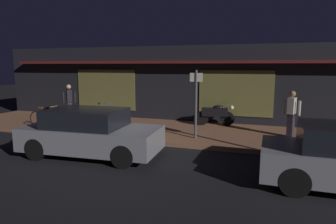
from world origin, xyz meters
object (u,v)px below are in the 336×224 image
Objects in this scene: motorcycle at (215,114)px; trash_bin at (88,117)px; bicycle_extra at (104,114)px; person_photographer at (69,101)px; person_bystander at (291,113)px; parked_car_far at (90,133)px; sign_post at (196,100)px; bicycle_parked at (46,119)px.

motorcycle reaches higher than trash_bin.
person_photographer reaches higher than bicycle_extra.
parked_car_far is at bearing -146.95° from person_bystander.
motorcycle is 0.70× the size of sign_post.
sign_post is 2.58× the size of trash_bin.
bicycle_extra is 1.56m from trash_bin.
person_bystander reaches higher than parked_car_far.
person_photographer is 5.76m from parked_car_far.
parked_car_far is (-5.84, -3.80, -0.32)m from person_bystander.
bicycle_parked and bicycle_extra have the same top height.
bicycle_parked is 2.47m from bicycle_extra.
parked_car_far is at bearing -47.56° from person_photographer.
trash_bin is (-4.50, 0.19, -0.89)m from sign_post.
sign_post reaches higher than bicycle_extra.
person_photographer is (-6.80, -0.81, 0.38)m from motorcycle.
bicycle_extra is 0.94× the size of person_photographer.
sign_post is 0.57× the size of parked_car_far.
person_photographer is at bearing 132.44° from parked_car_far.
sign_post is at bearing 1.31° from bicycle_parked.
bicycle_parked is 6.40m from sign_post.
person_photographer is at bearing 96.16° from bicycle_parked.
person_photographer reaches higher than trash_bin.
sign_post is at bearing -2.44° from trash_bin.
person_photographer is at bearing 177.40° from person_bystander.
bicycle_parked is 0.99× the size of person_photographer.
person_bystander reaches higher than bicycle_parked.
sign_post reaches higher than parked_car_far.
person_bystander is at bearing 21.64° from sign_post.
motorcycle is at bearing 26.00° from trash_bin.
person_bystander is at bearing 33.05° from parked_car_far.
bicycle_extra is at bearing 115.87° from parked_car_far.
motorcycle is at bearing 9.01° from bicycle_extra.
parked_car_far is at bearing -136.25° from sign_post.
trash_bin is at bearing 124.27° from parked_car_far.
trash_bin is 0.22× the size of parked_car_far.
bicycle_extra is 5.12m from sign_post.
parked_car_far reaches higher than bicycle_parked.
bicycle_parked is at bearing -158.00° from motorcycle.
bicycle_parked is 1.06× the size of bicycle_extra.
bicycle_parked is 0.69× the size of sign_post.
bicycle_extra is 1.68× the size of trash_bin.
trash_bin is at bearing -154.00° from motorcycle.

